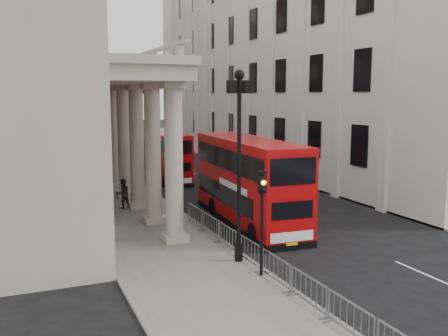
# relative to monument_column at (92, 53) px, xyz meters

# --- Properties ---
(ground) EXTENTS (260.00, 260.00, 0.00)m
(ground) POSITION_rel_monument_column_xyz_m (-6.00, -92.00, -15.98)
(ground) COLOR black
(ground) RESTS_ON ground
(sidewalk_west) EXTENTS (6.00, 140.00, 0.12)m
(sidewalk_west) POSITION_rel_monument_column_xyz_m (-9.00, -62.00, -15.92)
(sidewalk_west) COLOR slate
(sidewalk_west) RESTS_ON ground
(sidewalk_east) EXTENTS (3.00, 140.00, 0.12)m
(sidewalk_east) POSITION_rel_monument_column_xyz_m (7.50, -62.00, -15.92)
(sidewalk_east) COLOR slate
(sidewalk_east) RESTS_ON ground
(kerb) EXTENTS (0.20, 140.00, 0.14)m
(kerb) POSITION_rel_monument_column_xyz_m (-6.05, -62.00, -15.91)
(kerb) COLOR slate
(kerb) RESTS_ON ground
(brick_building) EXTENTS (9.00, 32.00, 22.00)m
(brick_building) POSITION_rel_monument_column_xyz_m (-16.50, -44.00, -4.98)
(brick_building) COLOR maroon
(brick_building) RESTS_ON ground
(west_building_far) EXTENTS (9.00, 30.00, 20.00)m
(west_building_far) POSITION_rel_monument_column_xyz_m (-16.50, -12.00, -5.98)
(west_building_far) COLOR #A69E8B
(west_building_far) RESTS_ON ground
(east_building) EXTENTS (8.00, 55.00, 25.00)m
(east_building) POSITION_rel_monument_column_xyz_m (10.00, -60.00, -3.48)
(east_building) COLOR beige
(east_building) RESTS_ON ground
(monument_column) EXTENTS (8.00, 8.00, 54.20)m
(monument_column) POSITION_rel_monument_column_xyz_m (0.00, 0.00, 0.00)
(monument_column) COLOR #60605E
(monument_column) RESTS_ON ground
(lamp_post_south) EXTENTS (1.05, 0.44, 8.32)m
(lamp_post_south) POSITION_rel_monument_column_xyz_m (-6.60, -88.00, -11.07)
(lamp_post_south) COLOR black
(lamp_post_south) RESTS_ON sidewalk_west
(lamp_post_mid) EXTENTS (1.05, 0.44, 8.32)m
(lamp_post_mid) POSITION_rel_monument_column_xyz_m (-6.60, -72.00, -11.07)
(lamp_post_mid) COLOR black
(lamp_post_mid) RESTS_ON sidewalk_west
(lamp_post_north) EXTENTS (1.05, 0.44, 8.32)m
(lamp_post_north) POSITION_rel_monument_column_xyz_m (-6.60, -56.00, -11.07)
(lamp_post_north) COLOR black
(lamp_post_north) RESTS_ON sidewalk_west
(traffic_light) EXTENTS (0.28, 0.33, 4.30)m
(traffic_light) POSITION_rel_monument_column_xyz_m (-6.50, -90.02, -12.88)
(traffic_light) COLOR black
(traffic_light) RESTS_ON sidewalk_west
(crowd_barriers) EXTENTS (0.50, 18.75, 1.10)m
(crowd_barriers) POSITION_rel_monument_column_xyz_m (-6.35, -89.78, -15.31)
(crowd_barriers) COLOR gray
(crowd_barriers) RESTS_ON sidewalk_west
(bus_near) EXTENTS (3.42, 11.48, 4.89)m
(bus_near) POSITION_rel_monument_column_xyz_m (-3.18, -81.74, -13.42)
(bus_near) COLOR #BB080B
(bus_near) RESTS_ON ground
(bus_far) EXTENTS (2.89, 9.77, 4.16)m
(bus_far) POSITION_rel_monument_column_xyz_m (-3.24, -65.16, -13.81)
(bus_far) COLOR #AC070A
(bus_far) RESTS_ON ground
(pedestrian_a) EXTENTS (0.68, 0.49, 1.75)m
(pedestrian_a) POSITION_rel_monument_column_xyz_m (-8.48, -76.03, -14.98)
(pedestrian_a) COLOR black
(pedestrian_a) RESTS_ON sidewalk_west
(pedestrian_b) EXTENTS (1.10, 0.95, 1.92)m
(pedestrian_b) POSITION_rel_monument_column_xyz_m (-9.22, -75.69, -14.90)
(pedestrian_b) COLOR #2A2421
(pedestrian_b) RESTS_ON sidewalk_west
(pedestrian_c) EXTENTS (1.07, 0.97, 1.83)m
(pedestrian_c) POSITION_rel_monument_column_xyz_m (-9.70, -68.75, -14.95)
(pedestrian_c) COLOR black
(pedestrian_c) RESTS_ON sidewalk_west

